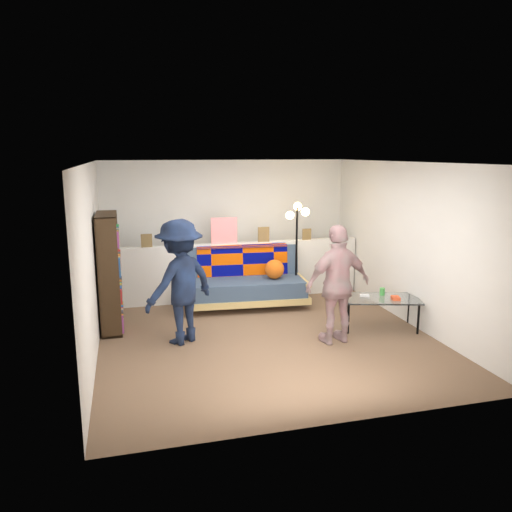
{
  "coord_description": "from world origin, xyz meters",
  "views": [
    {
      "loc": [
        -1.81,
        -6.49,
        2.53
      ],
      "look_at": [
        0.0,
        0.4,
        1.05
      ],
      "focal_mm": 35.0,
      "sensor_mm": 36.0,
      "label": 1
    }
  ],
  "objects_px": {
    "person_left": "(180,282)",
    "person_right": "(338,285)",
    "floor_lamp": "(297,232)",
    "bookshelf": "(110,276)",
    "futon_sofa": "(246,282)",
    "coffee_table": "(381,300)"
  },
  "relations": [
    {
      "from": "futon_sofa",
      "to": "person_left",
      "type": "xyz_separation_m",
      "value": [
        -1.24,
        -1.39,
        0.43
      ]
    },
    {
      "from": "bookshelf",
      "to": "person_left",
      "type": "relative_size",
      "value": 1.01
    },
    {
      "from": "futon_sofa",
      "to": "bookshelf",
      "type": "bearing_deg",
      "value": -164.04
    },
    {
      "from": "bookshelf",
      "to": "coffee_table",
      "type": "distance_m",
      "value": 3.94
    },
    {
      "from": "floor_lamp",
      "to": "person_right",
      "type": "distance_m",
      "value": 1.98
    },
    {
      "from": "futon_sofa",
      "to": "bookshelf",
      "type": "height_order",
      "value": "bookshelf"
    },
    {
      "from": "futon_sofa",
      "to": "person_right",
      "type": "distance_m",
      "value": 2.13
    },
    {
      "from": "bookshelf",
      "to": "person_right",
      "type": "xyz_separation_m",
      "value": [
        2.96,
        -1.31,
        0.02
      ]
    },
    {
      "from": "bookshelf",
      "to": "floor_lamp",
      "type": "relative_size",
      "value": 0.99
    },
    {
      "from": "futon_sofa",
      "to": "coffee_table",
      "type": "height_order",
      "value": "futon_sofa"
    },
    {
      "from": "bookshelf",
      "to": "floor_lamp",
      "type": "distance_m",
      "value": 3.15
    },
    {
      "from": "bookshelf",
      "to": "person_right",
      "type": "relative_size",
      "value": 1.05
    },
    {
      "from": "futon_sofa",
      "to": "person_left",
      "type": "distance_m",
      "value": 1.91
    },
    {
      "from": "person_right",
      "to": "person_left",
      "type": "bearing_deg",
      "value": -22.82
    },
    {
      "from": "futon_sofa",
      "to": "bookshelf",
      "type": "distance_m",
      "value": 2.28
    },
    {
      "from": "bookshelf",
      "to": "person_right",
      "type": "bearing_deg",
      "value": -23.94
    },
    {
      "from": "person_left",
      "to": "person_right",
      "type": "relative_size",
      "value": 1.04
    },
    {
      "from": "floor_lamp",
      "to": "person_right",
      "type": "xyz_separation_m",
      "value": [
        -0.1,
        -1.93,
        -0.4
      ]
    },
    {
      "from": "bookshelf",
      "to": "floor_lamp",
      "type": "height_order",
      "value": "floor_lamp"
    },
    {
      "from": "coffee_table",
      "to": "person_right",
      "type": "xyz_separation_m",
      "value": [
        -0.84,
        -0.35,
        0.38
      ]
    },
    {
      "from": "person_left",
      "to": "futon_sofa",
      "type": "bearing_deg",
      "value": -166.44
    },
    {
      "from": "floor_lamp",
      "to": "bookshelf",
      "type": "bearing_deg",
      "value": -168.56
    }
  ]
}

